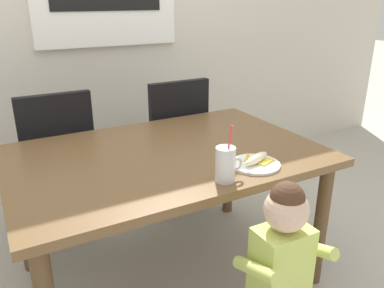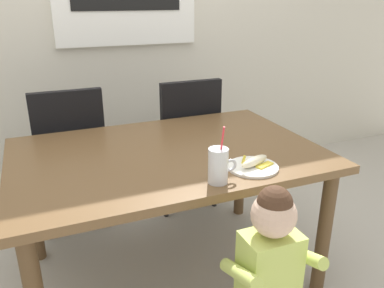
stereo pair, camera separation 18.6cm
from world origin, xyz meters
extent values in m
plane|color=#B7B2A8|center=(0.00, 0.00, 0.00)|extent=(24.00, 24.00, 0.00)
cube|color=brown|center=(0.00, 0.00, 0.72)|extent=(1.51, 1.02, 0.04)
cylinder|color=brown|center=(0.68, -0.43, 0.35)|extent=(0.07, 0.07, 0.70)
cylinder|color=brown|center=(-0.68, 0.43, 0.35)|extent=(0.07, 0.07, 0.70)
cylinder|color=brown|center=(0.68, 0.43, 0.35)|extent=(0.07, 0.07, 0.70)
cube|color=black|center=(-0.41, 0.80, 0.45)|extent=(0.44, 0.44, 0.06)
cube|color=black|center=(-0.41, 0.60, 0.72)|extent=(0.42, 0.05, 0.48)
cylinder|color=black|center=(-0.22, 0.99, 0.21)|extent=(0.04, 0.04, 0.42)
cylinder|color=black|center=(-0.60, 0.99, 0.21)|extent=(0.04, 0.04, 0.42)
cylinder|color=black|center=(-0.22, 0.61, 0.21)|extent=(0.04, 0.04, 0.42)
cylinder|color=black|center=(-0.60, 0.61, 0.21)|extent=(0.04, 0.04, 0.42)
cube|color=black|center=(0.37, 0.77, 0.45)|extent=(0.44, 0.44, 0.06)
cube|color=black|center=(0.37, 0.57, 0.72)|extent=(0.42, 0.05, 0.48)
cylinder|color=black|center=(0.56, 0.96, 0.21)|extent=(0.04, 0.04, 0.42)
cylinder|color=black|center=(0.18, 0.96, 0.21)|extent=(0.04, 0.04, 0.42)
cylinder|color=black|center=(0.56, 0.58, 0.21)|extent=(0.04, 0.04, 0.42)
cylinder|color=black|center=(0.18, 0.58, 0.21)|extent=(0.04, 0.04, 0.42)
cube|color=#C6DB66|center=(0.17, -0.69, 0.49)|extent=(0.22, 0.15, 0.30)
sphere|color=beige|center=(0.17, -0.69, 0.72)|extent=(0.17, 0.17, 0.17)
sphere|color=#472D1E|center=(0.17, -0.69, 0.77)|extent=(0.13, 0.13, 0.13)
cylinder|color=#C6DB66|center=(0.03, -0.71, 0.52)|extent=(0.05, 0.24, 0.13)
cylinder|color=#C6DB66|center=(0.31, -0.71, 0.52)|extent=(0.05, 0.24, 0.13)
cylinder|color=silver|center=(0.08, -0.41, 0.82)|extent=(0.08, 0.08, 0.15)
cylinder|color=white|center=(0.08, -0.41, 0.79)|extent=(0.07, 0.07, 0.08)
torus|color=silver|center=(0.14, -0.41, 0.81)|extent=(0.06, 0.01, 0.06)
cylinder|color=#E5333F|center=(0.09, -0.42, 0.89)|extent=(0.01, 0.05, 0.22)
cylinder|color=white|center=(0.29, -0.34, 0.75)|extent=(0.23, 0.23, 0.01)
ellipsoid|color=#F4EAC6|center=(0.29, -0.34, 0.78)|extent=(0.17, 0.10, 0.04)
cube|color=yellow|center=(0.34, -0.37, 0.76)|extent=(0.10, 0.06, 0.01)
cube|color=yellow|center=(0.30, -0.30, 0.76)|extent=(0.10, 0.06, 0.01)
cylinder|color=yellow|center=(0.22, -0.37, 0.81)|extent=(0.03, 0.02, 0.03)
camera|label=1|loc=(-0.74, -1.63, 1.47)|focal=36.20mm
camera|label=2|loc=(-0.57, -1.71, 1.47)|focal=36.20mm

